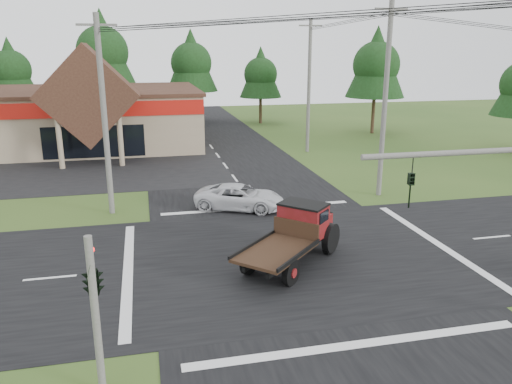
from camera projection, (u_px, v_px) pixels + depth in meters
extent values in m
plane|color=#314F1C|center=(292.00, 256.00, 21.84)|extent=(120.00, 120.00, 0.00)
cube|color=black|center=(292.00, 256.00, 21.83)|extent=(12.00, 120.00, 0.02)
cube|color=black|center=(292.00, 256.00, 21.83)|extent=(120.00, 12.00, 0.02)
cube|color=black|center=(35.00, 172.00, 36.66)|extent=(28.00, 14.00, 0.02)
cube|color=gray|center=(32.00, 119.00, 45.86)|extent=(30.00, 15.00, 5.00)
cube|color=#371E16|center=(28.00, 91.00, 45.16)|extent=(30.40, 15.40, 0.30)
cube|color=maroon|center=(10.00, 112.00, 38.35)|extent=(30.00, 0.12, 1.20)
cube|color=#371E16|center=(89.00, 95.00, 38.40)|extent=(7.78, 4.00, 7.78)
cylinder|color=gray|center=(60.00, 143.00, 37.25)|extent=(0.40, 0.40, 4.00)
cylinder|color=gray|center=(121.00, 140.00, 38.19)|extent=(0.40, 0.40, 4.00)
cube|color=black|center=(94.00, 142.00, 40.37)|extent=(8.00, 0.08, 2.60)
cylinder|color=#595651|center=(495.00, 151.00, 13.90)|extent=(8.00, 0.16, 0.16)
imported|color=black|center=(410.00, 191.00, 13.64)|extent=(0.16, 0.20, 1.00)
cylinder|color=#595651|center=(96.00, 317.00, 12.60)|extent=(0.20, 0.20, 4.40)
imported|color=black|center=(91.00, 260.00, 12.38)|extent=(0.53, 2.48, 1.00)
sphere|color=#FF0C0C|center=(91.00, 250.00, 12.46)|extent=(0.18, 0.18, 0.18)
cylinder|color=#595651|center=(104.00, 118.00, 26.19)|extent=(0.30, 0.30, 10.50)
cube|color=#595651|center=(97.00, 25.00, 24.90)|extent=(2.00, 0.12, 0.12)
cylinder|color=#595651|center=(385.00, 101.00, 29.45)|extent=(0.30, 0.30, 11.50)
cube|color=#595651|center=(391.00, 9.00, 28.03)|extent=(2.00, 0.12, 0.12)
cylinder|color=#595651|center=(309.00, 87.00, 42.61)|extent=(0.30, 0.30, 11.20)
cube|color=#595651|center=(311.00, 26.00, 41.23)|extent=(2.00, 0.12, 0.12)
cylinder|color=#332316|center=(16.00, 113.00, 56.47)|extent=(0.36, 0.36, 3.50)
cone|color=black|center=(10.00, 67.00, 55.07)|extent=(5.60, 5.60, 6.60)
sphere|color=black|center=(11.00, 70.00, 55.16)|extent=(4.40, 4.40, 4.40)
cylinder|color=#332316|center=(107.00, 107.00, 57.51)|extent=(0.36, 0.36, 4.55)
cone|color=black|center=(102.00, 48.00, 55.70)|extent=(7.28, 7.28, 8.58)
sphere|color=black|center=(102.00, 52.00, 55.81)|extent=(5.72, 5.72, 5.72)
cylinder|color=#332316|center=(193.00, 107.00, 60.67)|extent=(0.36, 0.36, 3.85)
cone|color=black|center=(191.00, 60.00, 59.14)|extent=(6.16, 6.16, 7.26)
sphere|color=black|center=(191.00, 63.00, 59.23)|extent=(4.84, 4.84, 4.84)
cylinder|color=#332316|center=(260.00, 110.00, 60.60)|extent=(0.36, 0.36, 3.15)
cone|color=black|center=(261.00, 72.00, 59.34)|extent=(5.04, 5.04, 5.94)
sphere|color=black|center=(261.00, 74.00, 59.42)|extent=(3.96, 3.96, 3.96)
cylinder|color=#332316|center=(373.00, 115.00, 53.25)|extent=(0.36, 0.36, 3.85)
cone|color=black|center=(376.00, 62.00, 51.72)|extent=(6.16, 6.16, 7.26)
sphere|color=black|center=(376.00, 65.00, 51.81)|extent=(4.84, 4.84, 4.84)
imported|color=silver|center=(240.00, 197.00, 28.15)|extent=(5.48, 4.09, 1.38)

